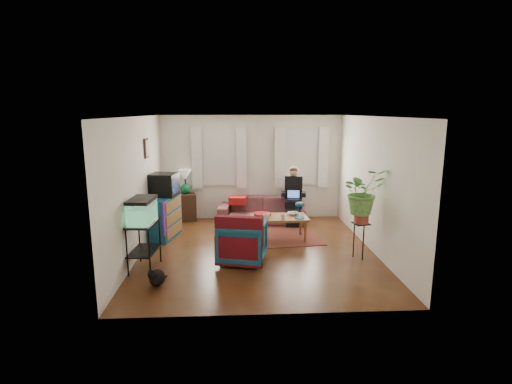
{
  "coord_description": "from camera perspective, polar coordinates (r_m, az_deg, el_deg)",
  "views": [
    {
      "loc": [
        -0.43,
        -7.44,
        2.71
      ],
      "look_at": [
        0.0,
        0.4,
        1.1
      ],
      "focal_mm": 28.0,
      "sensor_mm": 36.0,
      "label": 1
    }
  ],
  "objects": [
    {
      "name": "coffee_table",
      "position": [
        8.56,
        3.25,
        -5.14
      ],
      "size": [
        1.23,
        0.71,
        0.5
      ],
      "primitive_type": "cube",
      "rotation": [
        0.0,
        0.0,
        0.04
      ],
      "color": "brown",
      "rests_on": "floor"
    },
    {
      "name": "bowl",
      "position": [
        8.64,
        5.32,
        -3.09
      ],
      "size": [
        0.25,
        0.25,
        0.06
      ],
      "primitive_type": "imported",
      "rotation": [
        0.0,
        0.0,
        0.04
      ],
      "color": "white",
      "rests_on": "coffee_table"
    },
    {
      "name": "table_lamp",
      "position": [
        10.03,
        -10.08,
        1.39
      ],
      "size": [
        0.41,
        0.41,
        0.62
      ],
      "primitive_type": null,
      "rotation": [
        0.0,
        0.0,
        0.21
      ],
      "color": "white",
      "rests_on": "side_table"
    },
    {
      "name": "side_table",
      "position": [
        10.16,
        -9.95,
        -2.1
      ],
      "size": [
        0.55,
        0.55,
        0.68
      ],
      "primitive_type": "cube",
      "rotation": [
        0.0,
        0.0,
        0.21
      ],
      "color": "#3B2816",
      "rests_on": "floor"
    },
    {
      "name": "wall_front",
      "position": [
        5.16,
        1.77,
        -4.27
      ],
      "size": [
        4.5,
        0.01,
        2.6
      ],
      "primitive_type": "cube",
      "color": "silver",
      "rests_on": "floor"
    },
    {
      "name": "black_cat",
      "position": [
        6.58,
        -13.95,
        -11.57
      ],
      "size": [
        0.34,
        0.43,
        0.32
      ],
      "primitive_type": "ellipsoid",
      "rotation": [
        0.0,
        0.0,
        -0.3
      ],
      "color": "black",
      "rests_on": "floor"
    },
    {
      "name": "dresser",
      "position": [
        8.85,
        -13.21,
        -3.51
      ],
      "size": [
        0.7,
        1.09,
        0.91
      ],
      "primitive_type": "cube",
      "rotation": [
        0.0,
        0.0,
        -0.21
      ],
      "color": "navy",
      "rests_on": "floor"
    },
    {
      "name": "curtains_left",
      "position": [
        9.92,
        -5.27,
        4.81
      ],
      "size": [
        1.36,
        0.06,
        1.5
      ],
      "primitive_type": "cube",
      "color": "white",
      "rests_on": "wall_back"
    },
    {
      "name": "cup_a",
      "position": [
        8.34,
        1.53,
        -3.42
      ],
      "size": [
        0.14,
        0.14,
        0.11
      ],
      "primitive_type": "imported",
      "rotation": [
        0.0,
        0.0,
        0.04
      ],
      "color": "white",
      "rests_on": "coffee_table"
    },
    {
      "name": "floor",
      "position": [
        7.93,
        0.16,
        -8.39
      ],
      "size": [
        4.5,
        5.0,
        0.01
      ],
      "primitive_type": "cube",
      "color": "#4F2B14",
      "rests_on": "ground"
    },
    {
      "name": "window_left",
      "position": [
        10.0,
        -5.26,
        4.87
      ],
      "size": [
        1.08,
        0.04,
        1.38
      ],
      "primitive_type": "cube",
      "color": "white",
      "rests_on": "wall_back"
    },
    {
      "name": "wall_left",
      "position": [
        7.79,
        -16.6,
        0.67
      ],
      "size": [
        0.01,
        5.0,
        2.6
      ],
      "primitive_type": "cube",
      "color": "silver",
      "rests_on": "floor"
    },
    {
      "name": "seated_person",
      "position": [
        9.72,
        5.36,
        -0.84
      ],
      "size": [
        0.61,
        0.71,
        1.25
      ],
      "primitive_type": null,
      "rotation": [
        0.0,
        0.0,
        -0.13
      ],
      "color": "black",
      "rests_on": "sofa"
    },
    {
      "name": "aquarium_stand",
      "position": [
        7.2,
        -15.69,
        -7.42
      ],
      "size": [
        0.48,
        0.78,
        0.83
      ],
      "primitive_type": "cube",
      "rotation": [
        0.0,
        0.0,
        -0.08
      ],
      "color": "black",
      "rests_on": "floor"
    },
    {
      "name": "picture_frame",
      "position": [
        8.52,
        -15.31,
        6.06
      ],
      "size": [
        0.04,
        0.32,
        0.4
      ],
      "primitive_type": "cube",
      "color": "#3D2616",
      "rests_on": "wall_left"
    },
    {
      "name": "birdcage",
      "position": [
        8.37,
        6.28,
        -2.58
      ],
      "size": [
        0.21,
        0.21,
        0.35
      ],
      "primitive_type": null,
      "rotation": [
        0.0,
        0.0,
        0.04
      ],
      "color": "#115B6B",
      "rests_on": "coffee_table"
    },
    {
      "name": "ceiling",
      "position": [
        7.45,
        0.17,
        10.74
      ],
      "size": [
        4.5,
        5.0,
        0.01
      ],
      "primitive_type": "cube",
      "color": "white",
      "rests_on": "wall_back"
    },
    {
      "name": "wall_back",
      "position": [
        10.05,
        -0.66,
        3.51
      ],
      "size": [
        4.5,
        0.01,
        2.6
      ],
      "primitive_type": "cube",
      "color": "silver",
      "rests_on": "floor"
    },
    {
      "name": "area_rug",
      "position": [
        8.82,
        2.27,
        -6.26
      ],
      "size": [
        2.16,
        1.81,
        0.01
      ],
      "primitive_type": "cube",
      "rotation": [
        0.0,
        0.0,
        0.11
      ],
      "color": "maroon",
      "rests_on": "floor"
    },
    {
      "name": "window_right",
      "position": [
        10.13,
        6.46,
        4.93
      ],
      "size": [
        1.08,
        0.04,
        1.38
      ],
      "primitive_type": "cube",
      "color": "white",
      "rests_on": "wall_back"
    },
    {
      "name": "potted_plant",
      "position": [
        7.51,
        14.96,
        -0.9
      ],
      "size": [
        0.89,
        0.81,
        0.85
      ],
      "primitive_type": "imported",
      "rotation": [
        0.0,
        0.0,
        0.21
      ],
      "color": "#599947",
      "rests_on": "plant_stand"
    },
    {
      "name": "wall_right",
      "position": [
        8.03,
        16.41,
        1.0
      ],
      "size": [
        0.01,
        5.0,
        2.6
      ],
      "primitive_type": "cube",
      "color": "silver",
      "rests_on": "floor"
    },
    {
      "name": "crt_tv",
      "position": [
        8.78,
        -13.05,
        1.03
      ],
      "size": [
        0.65,
        0.61,
        0.48
      ],
      "primitive_type": "cube",
      "rotation": [
        0.0,
        0.0,
        -0.21
      ],
      "color": "black",
      "rests_on": "dresser"
    },
    {
      "name": "curtains_right",
      "position": [
        10.05,
        6.53,
        4.88
      ],
      "size": [
        1.36,
        0.06,
        1.5
      ],
      "primitive_type": "cube",
      "color": "white",
      "rests_on": "wall_back"
    },
    {
      "name": "aquarium",
      "position": [
        7.03,
        -15.97,
        -2.52
      ],
      "size": [
        0.43,
        0.71,
        0.44
      ],
      "primitive_type": "cube",
      "rotation": [
        0.0,
        0.0,
        -0.08
      ],
      "color": "#7FD899",
      "rests_on": "aquarium_stand"
    },
    {
      "name": "snack_tray",
      "position": [
        8.6,
        0.94,
        -3.17
      ],
      "size": [
        0.39,
        0.39,
        0.04
      ],
      "primitive_type": "cylinder",
      "rotation": [
        0.0,
        0.0,
        0.04
      ],
      "color": "#B21414",
      "rests_on": "coffee_table"
    },
    {
      "name": "sofa",
      "position": [
        9.79,
        0.89,
        -2.0
      ],
      "size": [
        2.19,
        1.1,
        0.82
      ],
      "primitive_type": "imported",
      "rotation": [
        0.0,
        0.0,
        -0.13
      ],
      "color": "brown",
      "rests_on": "floor"
    },
    {
      "name": "plant_stand",
      "position": [
        7.72,
        14.65,
        -6.71
      ],
      "size": [
        0.34,
        0.34,
        0.67
      ],
      "primitive_type": "cube",
      "rotation": [
        0.0,
        0.0,
        0.21
      ],
      "color": "black",
      "rests_on": "floor"
    },
    {
      "name": "serape_throw",
      "position": [
        6.91,
        -2.46,
        -6.31
      ],
      "size": [
        0.85,
        0.37,
        0.68
      ],
      "primitive_type": "cube",
      "rotation": [
        0.0,
        0.0,
        -0.22
      ],
      "color": "#9E0A0A",
      "rests_on": "armchair"
    },
    {
      "name": "armchair",
      "position": [
        7.26,
        -1.92,
        -6.84
      ],
      "size": [
        0.95,
        0.91,
        0.83
      ],
      "primitive_type": "imported",
      "rotation": [
        0.0,
        0.0,
        2.92
      ],
      "color": "#136C72",
      "rests_on": "floor"
    },
    {
      "name": "cup_b",
      "position": [
        8.3,
        3.86,
        -3.53
      ],
      "size": [
        0.11,
        0.11,
        0.1
      ],
      "primitive_type": "imported",
      "rotation": [
        0.0,
        0.0,
        0.04
      ],
      "color": "beige",
      "rests_on": "coffee_table"
    }
  ]
}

